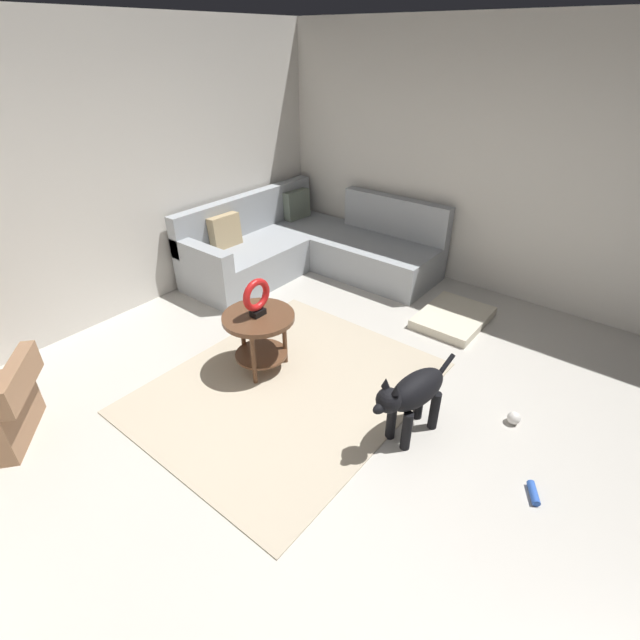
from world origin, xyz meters
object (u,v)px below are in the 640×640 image
at_px(sectional_couch, 307,249).
at_px(side_table, 259,328).
at_px(torus_sculpture, 257,297).
at_px(dog_bed_mat, 453,318).
at_px(dog_toy_rope, 533,493).
at_px(dog_toy_ball, 514,418).
at_px(dog, 412,395).

distance_m(sectional_couch, side_table, 2.03).
xyz_separation_m(torus_sculpture, dog_bed_mat, (1.77, -0.97, -0.67)).
relative_size(torus_sculpture, dog_toy_rope, 1.97).
relative_size(side_table, torus_sculpture, 1.84).
bearing_deg(dog_toy_ball, torus_sculpture, 109.40).
relative_size(torus_sculpture, dog, 0.39).
bearing_deg(side_table, dog_bed_mat, -28.79).
relative_size(dog, dog_toy_ball, 8.74).
bearing_deg(side_table, dog, -86.35).
distance_m(sectional_couch, dog_bed_mat, 1.96).
height_order(sectional_couch, dog_bed_mat, sectional_couch).
bearing_deg(dog_toy_rope, dog, 91.89).
xyz_separation_m(side_table, dog, (0.09, -1.39, -0.04)).
height_order(sectional_couch, dog_toy_rope, sectional_couch).
relative_size(sectional_couch, dog_toy_ball, 23.34).
bearing_deg(dog_toy_ball, dog_toy_rope, -150.49).
distance_m(side_table, dog_toy_ball, 2.11).
distance_m(torus_sculpture, dog, 1.44).
bearing_deg(dog, torus_sculpture, 14.11).
relative_size(dog_bed_mat, dog_toy_ball, 8.30).
height_order(side_table, dog_toy_ball, side_table).
xyz_separation_m(sectional_couch, torus_sculpture, (-1.78, -0.97, 0.42)).
bearing_deg(torus_sculpture, dog_toy_ball, -70.60).
bearing_deg(dog, side_table, 14.11).
xyz_separation_m(dog_bed_mat, dog_toy_rope, (-1.66, -1.31, -0.02)).
distance_m(side_table, torus_sculpture, 0.29).
distance_m(sectional_couch, dog_toy_ball, 3.13).
relative_size(torus_sculpture, dog_bed_mat, 0.41).
height_order(side_table, dog_bed_mat, side_table).
height_order(sectional_couch, dog_toy_ball, sectional_couch).
bearing_deg(dog_toy_ball, sectional_couch, 69.57).
relative_size(dog, dog_toy_rope, 5.09).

